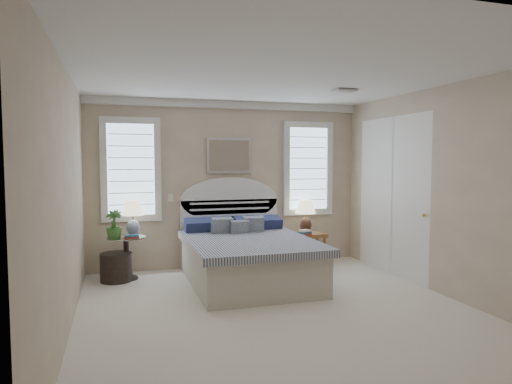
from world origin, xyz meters
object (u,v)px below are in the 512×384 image
object	(u,v)px
bed	(246,254)
lamp_right	(306,212)
nightstand_right	(310,242)
floor_pot	(116,267)
lamp_left	(133,214)
side_table_left	(126,253)

from	to	relation	value
bed	lamp_right	world-z (taller)	bed
nightstand_right	floor_pot	size ratio (longest dim) A/B	1.18
nightstand_right	lamp_left	size ratio (longest dim) A/B	1.00
nightstand_right	lamp_left	xyz separation A→B (m)	(-2.84, -0.02, 0.57)
bed	lamp_left	distance (m)	1.78
bed	lamp_left	xyz separation A→B (m)	(-1.54, 0.67, 0.57)
side_table_left	nightstand_right	world-z (taller)	side_table_left
floor_pot	lamp_left	world-z (taller)	lamp_left
lamp_right	floor_pot	bearing A→B (deg)	-175.07
nightstand_right	lamp_left	distance (m)	2.90
bed	side_table_left	bearing A→B (deg)	160.26
side_table_left	floor_pot	size ratio (longest dim) A/B	1.40
side_table_left	bed	bearing A→B (deg)	-19.74
bed	nightstand_right	distance (m)	1.47
lamp_right	side_table_left	bearing A→B (deg)	-176.08
bed	floor_pot	distance (m)	1.88
floor_pot	lamp_right	world-z (taller)	lamp_right
floor_pot	bed	bearing A→B (deg)	-16.37
floor_pot	lamp_left	xyz separation A→B (m)	(0.25, 0.14, 0.75)
side_table_left	nightstand_right	bearing A→B (deg)	1.94
bed	floor_pot	size ratio (longest dim) A/B	5.05
side_table_left	floor_pot	world-z (taller)	side_table_left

